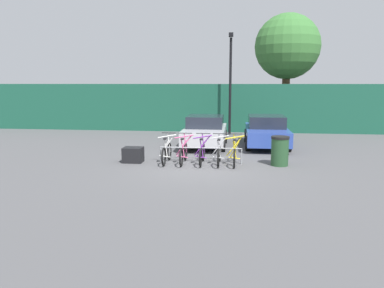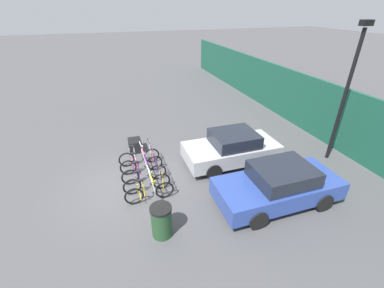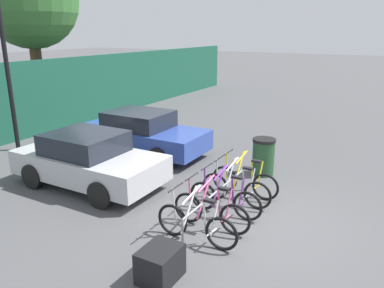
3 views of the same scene
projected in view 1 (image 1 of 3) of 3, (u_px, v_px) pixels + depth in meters
name	position (u px, v px, depth m)	size (l,w,h in m)	color
ground_plane	(201.00, 167.00, 12.85)	(120.00, 120.00, 0.00)	#4C4C4F
hoarding_wall	(217.00, 108.00, 21.93)	(36.00, 0.16, 2.81)	#19513D
bike_rack	(201.00, 150.00, 13.44)	(2.97, 0.04, 0.57)	gray
bicycle_white	(167.00, 153.00, 13.46)	(0.68, 1.71, 1.05)	black
bicycle_pink	(183.00, 153.00, 13.38)	(0.68, 1.71, 1.05)	black
bicycle_purple	(202.00, 153.00, 13.30)	(0.68, 1.71, 1.05)	black
bicycle_silver	(219.00, 154.00, 13.23)	(0.68, 1.71, 1.05)	black
bicycle_yellow	(234.00, 154.00, 13.17)	(0.68, 1.71, 1.05)	black
car_silver	(205.00, 131.00, 16.94)	(1.91, 3.92, 1.40)	#B7B7BC
car_blue	(266.00, 131.00, 16.98)	(1.91, 4.22, 1.40)	#2D479E
lamp_post	(230.00, 78.00, 20.58)	(0.24, 0.44, 5.54)	black
trash_bin	(280.00, 151.00, 13.03)	(0.63, 0.63, 1.03)	#234728
cargo_crate	(133.00, 155.00, 13.60)	(0.70, 0.56, 0.55)	black
tree_behind_hoarding	(287.00, 47.00, 22.62)	(3.92, 3.92, 7.01)	brown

